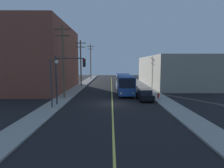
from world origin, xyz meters
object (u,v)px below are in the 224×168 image
parked_car_black (145,94)px  utility_pole_far (91,60)px  fire_hydrant (158,95)px  city_bus (124,83)px  utility_pole_near (63,59)px  street_lamp_left (53,76)px  traffic_signal_left_corner (68,71)px  utility_pole_mid (81,61)px

parked_car_black → utility_pole_far: bearing=108.0°
fire_hydrant → city_bus: bearing=129.6°
parked_car_black → utility_pole_near: size_ratio=0.42×
city_bus → parked_car_black: (2.43, -6.49, -0.98)m
utility_pole_far → street_lamp_left: bearing=-89.7°
utility_pole_far → fire_hydrant: bearing=-68.4°
fire_hydrant → street_lamp_left: bearing=-157.9°
utility_pole_near → utility_pole_far: (0.13, 34.59, 0.48)m
utility_pole_far → street_lamp_left: utility_pole_far is taller
parked_car_black → utility_pole_near: utility_pole_near is taller
city_bus → street_lamp_left: (-9.03, -11.18, 1.92)m
traffic_signal_left_corner → utility_pole_near: bearing=111.8°
traffic_signal_left_corner → street_lamp_left: (-1.42, -1.57, -0.56)m
city_bus → fire_hydrant: 7.40m
utility_pole_mid → fire_hydrant: (13.86, -14.87, -5.22)m
traffic_signal_left_corner → fire_hydrant: bearing=18.0°
fire_hydrant → utility_pole_mid: bearing=133.0°
street_lamp_left → traffic_signal_left_corner: bearing=47.9°
utility_pole_near → city_bus: bearing=29.4°
utility_pole_near → utility_pole_far: utility_pole_far is taller
city_bus → street_lamp_left: bearing=-128.9°
traffic_signal_left_corner → street_lamp_left: traffic_signal_left_corner is taller
city_bus → utility_pole_mid: bearing=134.9°
parked_car_black → street_lamp_left: (-11.46, -4.69, 2.90)m
parked_car_black → utility_pole_far: (-11.65, 35.82, 5.58)m
city_bus → street_lamp_left: 14.50m
utility_pole_mid → traffic_signal_left_corner: bearing=-85.2°
traffic_signal_left_corner → fire_hydrant: traffic_signal_left_corner is taller
parked_car_black → utility_pole_near: (-11.78, 1.23, 5.11)m
utility_pole_far → street_lamp_left: size_ratio=2.09×
utility_pole_near → utility_pole_mid: size_ratio=1.03×
utility_pole_far → utility_pole_near: bearing=-90.2°
utility_pole_near → fire_hydrant: size_ratio=12.59×
street_lamp_left → fire_hydrant: size_ratio=6.55×
traffic_signal_left_corner → parked_car_black: bearing=17.3°
city_bus → utility_pole_mid: size_ratio=1.18×
traffic_signal_left_corner → street_lamp_left: size_ratio=1.09×
street_lamp_left → fire_hydrant: street_lamp_left is taller
utility_pole_near → utility_pole_mid: 14.50m
fire_hydrant → parked_car_black: bearing=-158.7°
utility_pole_near → traffic_signal_left_corner: (1.74, -4.35, -1.65)m
traffic_signal_left_corner → fire_hydrant: (12.26, 3.99, -3.72)m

